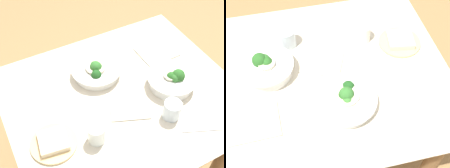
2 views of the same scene
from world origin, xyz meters
TOP-DOWN VIEW (x-y plane):
  - ground_plane at (0.00, 0.00)m, footprint 6.00×6.00m
  - dining_table at (0.00, 0.00)m, footprint 1.10×0.95m
  - broccoli_bowl_far at (-0.25, 0.06)m, footprint 0.24×0.24m
  - broccoli_bowl_near at (0.05, -0.18)m, footprint 0.26×0.26m
  - bread_side_plate at (0.39, 0.10)m, footprint 0.20×0.20m
  - water_glass_center at (-0.13, 0.21)m, footprint 0.08×0.08m
  - water_glass_side at (0.22, 0.17)m, footprint 0.08×0.08m
  - fork_by_far_bowl at (-0.03, -0.03)m, footprint 0.05×0.11m
  - fork_by_near_bowl at (0.35, 0.29)m, footprint 0.09×0.08m
  - table_knife_left at (-0.21, 0.34)m, footprint 0.18×0.09m
  - table_knife_right at (-0.15, -0.30)m, footprint 0.19×0.13m
  - napkin_folded_upper at (0.01, 0.07)m, footprint 0.23×0.23m
  - napkin_folded_lower at (-0.32, -0.18)m, footprint 0.21×0.18m

SIDE VIEW (x-z plane):
  - ground_plane at x=0.00m, z-range 0.00..0.00m
  - dining_table at x=0.00m, z-range 0.24..0.99m
  - table_knife_left at x=-0.21m, z-range 0.75..0.76m
  - table_knife_right at x=-0.15m, z-range 0.75..0.76m
  - fork_by_far_bowl at x=-0.03m, z-range 0.75..0.76m
  - fork_by_near_bowl at x=0.35m, z-range 0.75..0.76m
  - napkin_folded_upper at x=0.01m, z-range 0.75..0.76m
  - napkin_folded_lower at x=-0.32m, z-range 0.75..0.76m
  - bread_side_plate at x=0.39m, z-range 0.75..0.78m
  - broccoli_bowl_near at x=0.05m, z-range 0.74..0.83m
  - broccoli_bowl_far at x=-0.25m, z-range 0.74..0.84m
  - water_glass_center at x=-0.13m, z-range 0.75..0.84m
  - water_glass_side at x=0.22m, z-range 0.75..0.84m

